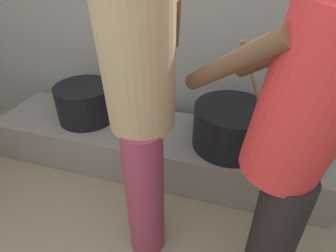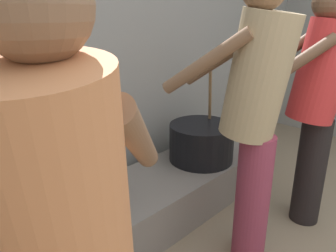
# 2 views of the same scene
# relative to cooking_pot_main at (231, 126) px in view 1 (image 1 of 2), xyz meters

# --- Properties ---
(hearth_ledge) EXTENTS (2.50, 0.60, 0.32)m
(hearth_ledge) POSITION_rel_cooking_pot_main_xyz_m (-0.56, 0.03, -0.31)
(hearth_ledge) COLOR slate
(hearth_ledge) RESTS_ON ground_plane
(cooking_pot_main) EXTENTS (0.51, 0.51, 0.75)m
(cooking_pot_main) POSITION_rel_cooking_pot_main_xyz_m (0.00, 0.00, 0.00)
(cooking_pot_main) COLOR black
(cooking_pot_main) RESTS_ON hearth_ledge
(cooking_pot_secondary) EXTENTS (0.44, 0.44, 0.28)m
(cooking_pot_secondary) POSITION_rel_cooking_pot_main_xyz_m (-1.12, 0.04, -0.01)
(cooking_pot_secondary) COLOR black
(cooking_pot_secondary) RESTS_ON hearth_ledge
(cook_in_red_shirt) EXTENTS (0.70, 0.69, 1.61)m
(cook_in_red_shirt) POSITION_rel_cooking_pot_main_xyz_m (0.24, -0.75, 0.45)
(cook_in_red_shirt) COLOR black
(cook_in_red_shirt) RESTS_ON ground_plane
(cook_in_tan_shirt) EXTENTS (0.49, 0.74, 1.67)m
(cook_in_tan_shirt) POSITION_rel_cooking_pot_main_xyz_m (-0.38, -0.64, 0.49)
(cook_in_tan_shirt) COLOR #8C3347
(cook_in_tan_shirt) RESTS_ON ground_plane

